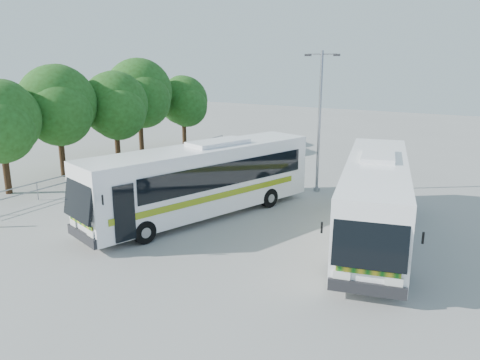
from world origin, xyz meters
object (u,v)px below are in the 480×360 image
Objects in this scene: tree_far_a at (1,120)px; tree_far_b at (58,104)px; coach_main at (202,179)px; coach_adjacent at (375,197)px; tree_far_e at (184,101)px; lamppost at (320,116)px; tree_far_c at (116,104)px; tree_far_d at (140,92)px.

tree_far_b reaches higher than tree_far_a.
coach_main is 7.79m from coach_adjacent.
tree_far_e is 0.77× the size of lamppost.
tree_far_b is 0.91× the size of lamppost.
tree_far_b is 12.13m from tree_far_e.
tree_far_c is (0.89, 3.90, -0.31)m from tree_far_b.
tree_far_d reaches higher than tree_far_e.
tree_far_c reaches higher than coach_adjacent.
tree_far_d is 0.96× the size of lamppost.
tree_far_e is 0.50× the size of coach_adjacent.
tree_far_e is at bearing 147.05° from coach_main.
lamppost is at bearing -9.73° from tree_far_d.
tree_far_c is 19.47m from coach_adjacent.
coach_adjacent is at bearing -57.74° from lamppost.
lamppost is (15.31, -2.63, -0.58)m from tree_far_d.
coach_main is (12.30, -9.54, -2.99)m from tree_far_d.
tree_far_d reaches higher than tree_far_c.
tree_far_d is 0.60× the size of coach_main.
tree_far_c is (0.30, 8.10, 0.19)m from tree_far_a.
tree_far_b is 4.01m from tree_far_c.
tree_far_d is at bearing 159.66° from coach_main.
lamppost reaches higher than tree_far_b.
tree_far_b is 7.61m from tree_far_d.
tree_far_a reaches higher than coach_main.
tree_far_e is (0.68, 4.50, -0.93)m from tree_far_d.
tree_far_b is at bearing -87.77° from tree_far_d.
tree_far_c is 8.22m from tree_far_e.
tree_far_b is at bearing -91.83° from tree_far_e.
coach_adjacent is at bearing 10.70° from tree_far_a.
tree_far_e is (0.39, 12.10, -0.68)m from tree_far_b.
lamppost is at bearing 116.45° from coach_adjacent.
coach_main reaches higher than coach_adjacent.
coach_adjacent is at bearing -1.73° from tree_far_b.
tree_far_b is 0.95× the size of tree_far_d.
tree_far_d is 0.62× the size of coach_adjacent.
coach_main is (11.42, 2.26, -2.25)m from tree_far_a.
tree_far_b is 0.59× the size of coach_adjacent.
lamppost is at bearing 83.90° from coach_main.
tree_far_b is 19.88m from coach_adjacent.
tree_far_c reaches higher than tree_far_e.
tree_far_b is 12.47m from coach_main.
tree_far_e is at bearing 93.54° from tree_far_c.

